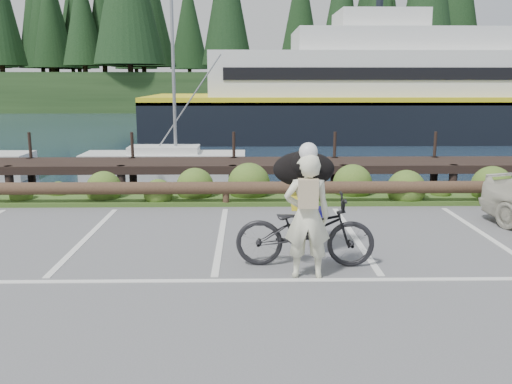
# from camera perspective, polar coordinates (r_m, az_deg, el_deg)

# --- Properties ---
(ground) EXTENTS (72.00, 72.00, 0.00)m
(ground) POSITION_cam_1_polar(r_m,az_deg,el_deg) (8.75, -4.30, -8.38)
(ground) COLOR #57585A
(harbor_backdrop) EXTENTS (170.00, 160.00, 30.00)m
(harbor_backdrop) POSITION_cam_1_polar(r_m,az_deg,el_deg) (86.77, -1.09, 9.72)
(harbor_backdrop) COLOR #172739
(harbor_backdrop) RESTS_ON ground
(vegetation_strip) EXTENTS (34.00, 1.60, 0.10)m
(vegetation_strip) POSITION_cam_1_polar(r_m,az_deg,el_deg) (13.83, -3.07, -0.62)
(vegetation_strip) COLOR #3D5B21
(vegetation_strip) RESTS_ON ground
(log_rail) EXTENTS (32.00, 0.30, 0.60)m
(log_rail) POSITION_cam_1_polar(r_m,az_deg,el_deg) (13.16, -3.18, -1.49)
(log_rail) COLOR #443021
(log_rail) RESTS_ON ground
(bicycle) EXTENTS (2.30, 0.91, 1.18)m
(bicycle) POSITION_cam_1_polar(r_m,az_deg,el_deg) (8.87, 5.17, -4.08)
(bicycle) COLOR black
(bicycle) RESTS_ON ground
(cyclist) EXTENTS (0.73, 0.50, 1.94)m
(cyclist) POSITION_cam_1_polar(r_m,az_deg,el_deg) (8.27, 5.40, -2.57)
(cyclist) COLOR #E9E9C5
(cyclist) RESTS_ON ground
(dog) EXTENTS (0.58, 1.09, 0.62)m
(dog) POSITION_cam_1_polar(r_m,az_deg,el_deg) (9.38, 5.06, 2.42)
(dog) COLOR black
(dog) RESTS_ON bicycle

